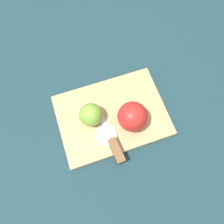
% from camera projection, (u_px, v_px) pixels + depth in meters
% --- Properties ---
extents(ground_plane, '(4.00, 4.00, 0.00)m').
position_uv_depth(ground_plane, '(112.00, 117.00, 0.66)').
color(ground_plane, '#193338').
extents(cutting_board, '(0.33, 0.25, 0.02)m').
position_uv_depth(cutting_board, '(112.00, 116.00, 0.65)').
color(cutting_board, tan).
rests_on(cutting_board, ground_plane).
extents(apple_half_left, '(0.08, 0.08, 0.08)m').
position_uv_depth(apple_half_left, '(133.00, 117.00, 0.59)').
color(apple_half_left, red).
rests_on(apple_half_left, cutting_board).
extents(apple_half_right, '(0.07, 0.07, 0.07)m').
position_uv_depth(apple_half_right, '(91.00, 115.00, 0.60)').
color(apple_half_right, olive).
rests_on(apple_half_right, cutting_board).
extents(knife, '(0.02, 0.16, 0.02)m').
position_uv_depth(knife, '(115.00, 148.00, 0.59)').
color(knife, silver).
rests_on(knife, cutting_board).
extents(apple_slice, '(0.06, 0.06, 0.01)m').
position_uv_depth(apple_slice, '(106.00, 135.00, 0.61)').
color(apple_slice, '#EFE5C6').
rests_on(apple_slice, cutting_board).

